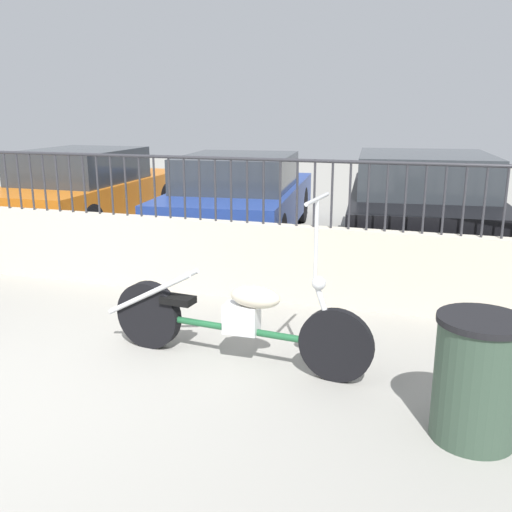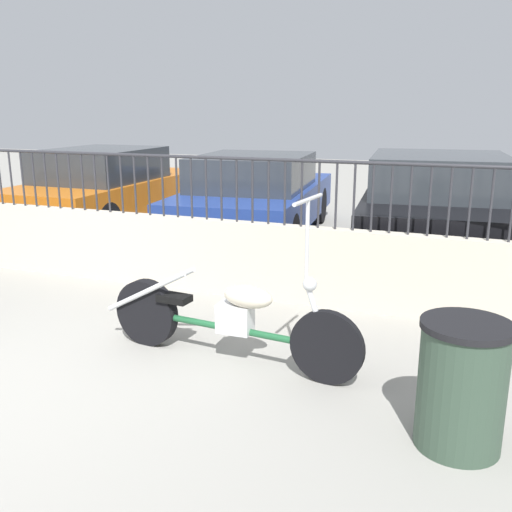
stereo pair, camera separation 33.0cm
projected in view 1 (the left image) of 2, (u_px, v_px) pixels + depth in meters
The scene contains 7 objects.
low_wall at pixel (165, 254), 6.56m from camera, with size 9.48×0.18×0.84m.
fence_railing at pixel (161, 176), 6.33m from camera, with size 9.48×0.04×0.70m.
motorcycle_green at pixel (224, 317), 4.69m from camera, with size 2.35×0.54×1.43m.
trash_bin at pixel (477, 379), 3.56m from camera, with size 0.55×0.55×0.82m.
car_orange at pixel (87, 188), 9.97m from camera, with size 1.85×4.28×1.36m.
car_blue at pixel (240, 196), 9.20m from camera, with size 2.25×4.42×1.33m.
car_black at pixel (420, 206), 7.93m from camera, with size 2.30×4.31×1.45m.
Camera 1 is at (2.89, -3.00, 2.06)m, focal length 40.00 mm.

